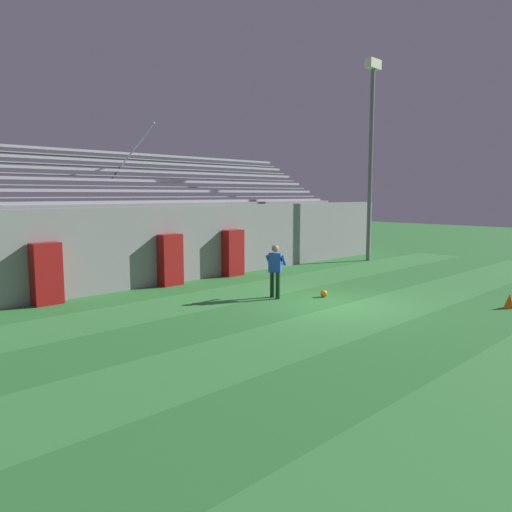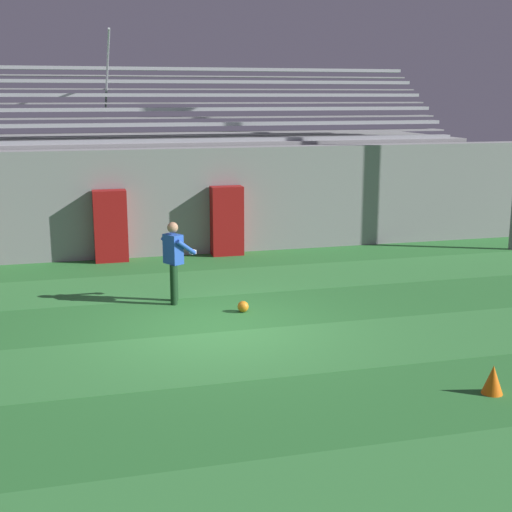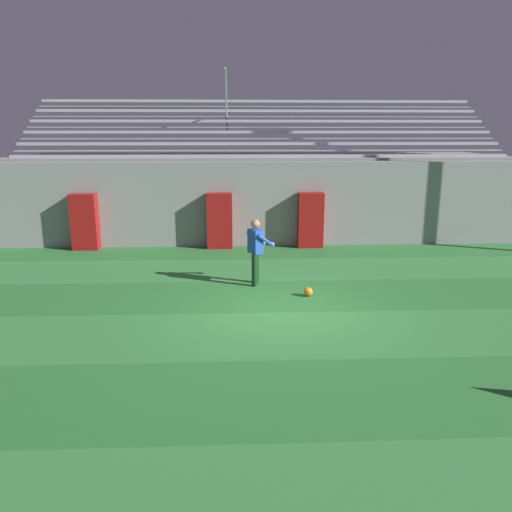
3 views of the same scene
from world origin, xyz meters
The scene contains 11 objects.
ground_plane centered at (0.00, 0.00, 0.00)m, with size 80.00×80.00×0.00m, color #2D7533.
turf_stripe_near centered at (0.00, -6.00, 0.00)m, with size 28.00×2.31×0.01m, color #38843D.
turf_stripe_mid centered at (0.00, -1.39, 0.00)m, with size 28.00×2.31×0.01m, color #38843D.
turf_stripe_far centered at (0.00, 3.22, 0.00)m, with size 28.00×2.31×0.01m, color #38843D.
back_wall centered at (0.00, 6.50, 1.40)m, with size 24.00×0.60×2.80m, color gray.
padding_pillar_gate_left centered at (-1.51, 5.95, 0.91)m, with size 0.83×0.44×1.82m, color maroon.
padding_pillar_gate_right centered at (1.51, 5.95, 0.91)m, with size 0.83×0.44×1.82m, color maroon.
padding_pillar_far_left centered at (-5.90, 5.95, 0.91)m, with size 0.83×0.44×1.82m, color maroon.
bleacher_stand centered at (0.00, 9.19, 1.51)m, with size 18.00×4.75×5.83m.
goalkeeper centered at (-0.49, 1.84, 0.95)m, with size 0.70×0.73×1.67m.
soccer_ball centered at (0.70, 0.84, 0.11)m, with size 0.22×0.22×0.22m, color orange.
Camera 3 is at (-1.03, -10.29, 3.79)m, focal length 35.00 mm.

